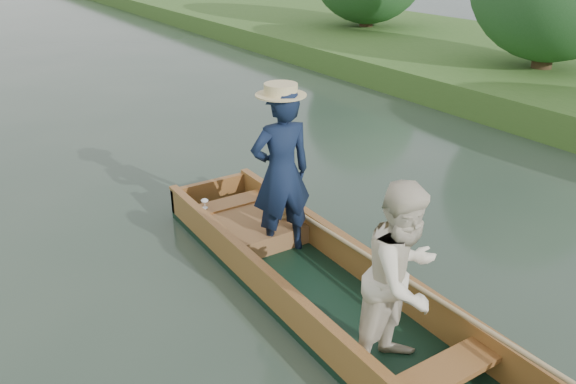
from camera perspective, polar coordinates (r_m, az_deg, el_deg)
ground at (r=5.70m, az=3.32°, el=-10.85°), size 120.00×120.00×0.00m
punt at (r=5.35m, az=3.92°, el=-5.57°), size 1.12×5.00×1.95m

